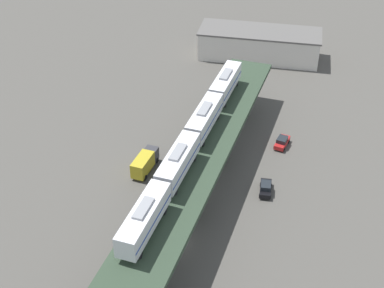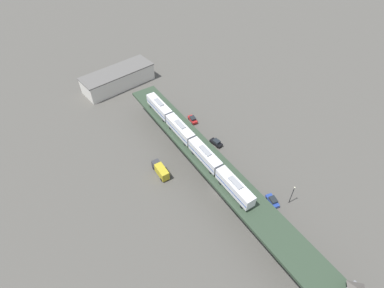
{
  "view_description": "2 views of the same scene",
  "coord_description": "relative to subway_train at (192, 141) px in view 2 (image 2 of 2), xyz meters",
  "views": [
    {
      "loc": [
        21.5,
        -51.69,
        57.27
      ],
      "look_at": [
        -1.63,
        12.14,
        9.36
      ],
      "focal_mm": 50.0,
      "sensor_mm": 36.0,
      "label": 1
    },
    {
      "loc": [
        -33.45,
        -38.5,
        68.57
      ],
      "look_at": [
        -1.63,
        12.14,
        9.36
      ],
      "focal_mm": 28.0,
      "sensor_mm": 36.0,
      "label": 2
    }
  ],
  "objects": [
    {
      "name": "ground_plane",
      "position": [
        1.63,
        -12.14,
        -10.4
      ],
      "size": [
        400.0,
        400.0,
        0.0
      ],
      "primitive_type": "plane",
      "color": "#4C4944"
    },
    {
      "name": "elevated_viaduct",
      "position": [
        1.63,
        -12.32,
        -3.65
      ],
      "size": [
        10.12,
        92.14,
        7.86
      ],
      "color": "#2C3D2C",
      "rests_on": "ground"
    },
    {
      "name": "subway_train",
      "position": [
        0.0,
        0.0,
        0.0
      ],
      "size": [
        3.77,
        49.84,
        4.45
      ],
      "color": "silver",
      "rests_on": "elevated_viaduct"
    },
    {
      "name": "street_car_blue",
      "position": [
        11.39,
        -22.81,
        -9.47
      ],
      "size": [
        2.62,
        4.66,
        1.89
      ],
      "color": "#233D93",
      "rests_on": "ground"
    },
    {
      "name": "street_car_black",
      "position": [
        11.54,
        3.63,
        -9.47
      ],
      "size": [
        2.58,
        4.66,
        1.89
      ],
      "color": "black",
      "rests_on": "ground"
    },
    {
      "name": "street_car_red",
      "position": [
        11.3,
        17.53,
        -9.47
      ],
      "size": [
        2.32,
        4.57,
        1.89
      ],
      "color": "#AD1E1E",
      "rests_on": "ground"
    },
    {
      "name": "delivery_truck",
      "position": [
        -9.45,
        2.24,
        -8.64
      ],
      "size": [
        2.42,
        7.21,
        3.2
      ],
      "color": "#333338",
      "rests_on": "ground"
    },
    {
      "name": "street_lamp",
      "position": [
        15.28,
        -25.21,
        -6.3
      ],
      "size": [
        0.44,
        0.44,
        6.94
      ],
      "color": "black",
      "rests_on": "ground"
    },
    {
      "name": "warehouse_building",
      "position": [
        -1.9,
        52.32,
        -7.0
      ],
      "size": [
        29.74,
        14.24,
        6.8
      ],
      "color": "beige",
      "rests_on": "ground"
    }
  ]
}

